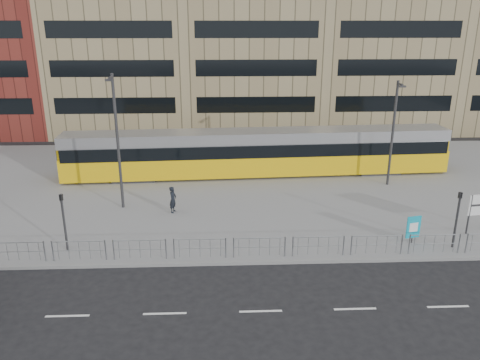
{
  "coord_description": "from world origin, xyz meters",
  "views": [
    {
      "loc": [
        0.43,
        -20.71,
        11.5
      ],
      "look_at": [
        1.55,
        6.0,
        2.43
      ],
      "focal_mm": 35.0,
      "sensor_mm": 36.0,
      "label": 1
    }
  ],
  "objects_px": {
    "tram": "(258,153)",
    "pedestrian": "(173,199)",
    "lamp_post_east": "(393,129)",
    "lamp_post_west": "(117,138)",
    "ad_panel": "(413,227)",
    "traffic_light_west": "(63,215)",
    "traffic_light_east": "(458,213)"
  },
  "relations": [
    {
      "from": "ad_panel",
      "to": "pedestrian",
      "type": "height_order",
      "value": "pedestrian"
    },
    {
      "from": "ad_panel",
      "to": "traffic_light_west",
      "type": "height_order",
      "value": "traffic_light_west"
    },
    {
      "from": "traffic_light_east",
      "to": "lamp_post_east",
      "type": "height_order",
      "value": "lamp_post_east"
    },
    {
      "from": "ad_panel",
      "to": "lamp_post_east",
      "type": "distance_m",
      "value": 10.18
    },
    {
      "from": "tram",
      "to": "lamp_post_west",
      "type": "bearing_deg",
      "value": -147.49
    },
    {
      "from": "tram",
      "to": "traffic_light_west",
      "type": "xyz_separation_m",
      "value": [
        -10.98,
        -12.41,
        0.23
      ]
    },
    {
      "from": "traffic_light_east",
      "to": "lamp_post_west",
      "type": "distance_m",
      "value": 19.81
    },
    {
      "from": "ad_panel",
      "to": "traffic_light_east",
      "type": "distance_m",
      "value": 2.32
    },
    {
      "from": "lamp_post_west",
      "to": "pedestrian",
      "type": "bearing_deg",
      "value": -15.28
    },
    {
      "from": "traffic_light_west",
      "to": "traffic_light_east",
      "type": "bearing_deg",
      "value": 7.2
    },
    {
      "from": "tram",
      "to": "lamp_post_west",
      "type": "relative_size",
      "value": 3.49
    },
    {
      "from": "tram",
      "to": "pedestrian",
      "type": "xyz_separation_m",
      "value": [
        -5.91,
        -7.49,
        -0.9
      ]
    },
    {
      "from": "lamp_post_west",
      "to": "tram",
      "type": "bearing_deg",
      "value": 35.53
    },
    {
      "from": "tram",
      "to": "traffic_light_east",
      "type": "relative_size",
      "value": 9.56
    },
    {
      "from": "pedestrian",
      "to": "lamp_post_west",
      "type": "bearing_deg",
      "value": 92.78
    },
    {
      "from": "tram",
      "to": "traffic_light_east",
      "type": "xyz_separation_m",
      "value": [
        9.35,
        -12.95,
        0.23
      ]
    },
    {
      "from": "ad_panel",
      "to": "lamp_post_west",
      "type": "relative_size",
      "value": 0.18
    },
    {
      "from": "lamp_post_west",
      "to": "traffic_light_east",
      "type": "bearing_deg",
      "value": -18.92
    },
    {
      "from": "tram",
      "to": "lamp_post_east",
      "type": "bearing_deg",
      "value": -20.37
    },
    {
      "from": "pedestrian",
      "to": "traffic_light_east",
      "type": "distance_m",
      "value": 16.25
    },
    {
      "from": "pedestrian",
      "to": "lamp_post_west",
      "type": "xyz_separation_m",
      "value": [
        -3.32,
        0.91,
        3.77
      ]
    },
    {
      "from": "lamp_post_east",
      "to": "ad_panel",
      "type": "bearing_deg",
      "value": -101.62
    },
    {
      "from": "pedestrian",
      "to": "traffic_light_west",
      "type": "relative_size",
      "value": 0.54
    },
    {
      "from": "lamp_post_east",
      "to": "lamp_post_west",
      "type": "bearing_deg",
      "value": -168.8
    },
    {
      "from": "pedestrian",
      "to": "traffic_light_east",
      "type": "bearing_deg",
      "value": -91.64
    },
    {
      "from": "traffic_light_west",
      "to": "ad_panel",
      "type": "bearing_deg",
      "value": 8.86
    },
    {
      "from": "lamp_post_east",
      "to": "pedestrian",
      "type": "bearing_deg",
      "value": -163.27
    },
    {
      "from": "pedestrian",
      "to": "traffic_light_west",
      "type": "xyz_separation_m",
      "value": [
        -5.08,
        -4.92,
        1.13
      ]
    },
    {
      "from": "ad_panel",
      "to": "lamp_post_east",
      "type": "bearing_deg",
      "value": 64.84
    },
    {
      "from": "ad_panel",
      "to": "lamp_post_west",
      "type": "bearing_deg",
      "value": 147.28
    },
    {
      "from": "ad_panel",
      "to": "lamp_post_west",
      "type": "xyz_separation_m",
      "value": [
        -16.6,
        5.78,
        3.71
      ]
    },
    {
      "from": "pedestrian",
      "to": "traffic_light_east",
      "type": "relative_size",
      "value": 0.54
    }
  ]
}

